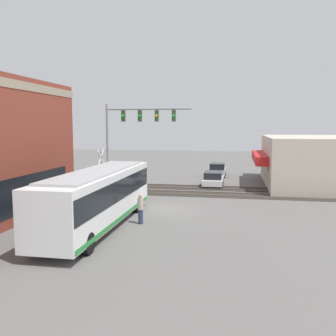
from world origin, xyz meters
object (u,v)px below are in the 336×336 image
(parked_car_white, at_px, (213,179))
(city_bus, at_px, (99,196))
(crossing_signal, at_px, (101,168))
(parked_car_silver, at_px, (217,170))
(pedestrian_near_bus, at_px, (141,208))

(parked_car_white, bearing_deg, city_bus, 161.00)
(crossing_signal, relative_size, parked_car_white, 0.86)
(crossing_signal, relative_size, parked_car_silver, 0.89)
(city_bus, xyz_separation_m, pedestrian_near_bus, (1.14, -2.11, -0.89))
(crossing_signal, height_order, parked_car_white, crossing_signal)
(city_bus, distance_m, parked_car_silver, 23.54)
(crossing_signal, distance_m, parked_car_silver, 16.37)
(city_bus, bearing_deg, parked_car_silver, -13.28)
(city_bus, xyz_separation_m, parked_car_silver, (22.88, -5.40, -1.12))
(city_bus, relative_size, parked_car_silver, 2.89)
(parked_car_silver, bearing_deg, city_bus, 166.72)
(parked_car_silver, bearing_deg, pedestrian_near_bus, 171.38)
(crossing_signal, relative_size, pedestrian_near_bus, 2.14)
(city_bus, xyz_separation_m, parked_car_white, (15.68, -5.40, -1.15))
(parked_car_silver, distance_m, pedestrian_near_bus, 21.99)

